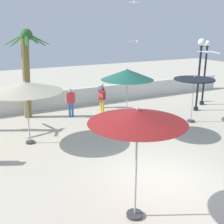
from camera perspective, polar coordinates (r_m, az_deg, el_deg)
The scene contains 15 objects.
ground_plane at distance 9.68m, azimuth 9.64°, elevation -13.37°, with size 56.00×56.00×0.00m, color beige.
boundary_wall at distance 17.81m, azimuth -9.47°, elevation 2.74°, with size 25.20×0.30×1.09m, color silver.
patio_umbrella_0 at distance 6.71m, azimuth 5.21°, elevation -1.09°, with size 2.42×2.42×3.02m.
patio_umbrella_1 at distance 12.33m, azimuth 3.12°, elevation 7.55°, with size 2.33×2.33×3.13m.
patio_umbrella_2 at distance 12.05m, azimuth -17.26°, elevation 4.87°, with size 3.09×3.09×2.74m.
patio_umbrella_4 at distance 14.98m, azimuth 16.39°, elevation 5.94°, with size 2.06×2.06×2.45m.
palm_tree_1 at distance 15.80m, azimuth -17.03°, elevation 9.37°, with size 2.38×2.41×4.78m.
lamp_post_0 at distance 18.70m, azimuth 18.47°, elevation 8.71°, with size 0.36×0.36×4.06m.
lamp_post_1 at distance 17.17m, azimuth 17.47°, elevation 9.50°, with size 0.43×0.43×4.23m.
guest_0 at distance 17.30m, azimuth -2.09°, elevation 3.85°, with size 0.37×0.52×1.55m.
guest_1 at distance 15.60m, azimuth -8.42°, elevation 2.36°, with size 0.56×0.28×1.61m.
guest_3 at distance 16.40m, azimuth -2.05°, elevation 3.05°, with size 0.37×0.52×1.52m.
seagull_0 at distance 19.60m, azimuth 4.67°, elevation 21.41°, with size 0.93×0.39×0.16m.
seagull_1 at distance 18.32m, azimuth 5.11°, elevation 14.17°, with size 1.01×0.46×0.14m.
seagull_2 at distance 12.77m, azimuth 19.17°, elevation 11.45°, with size 0.39×1.09×0.14m.
Camera 1 is at (-5.15, -6.61, 4.84)m, focal length 44.88 mm.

